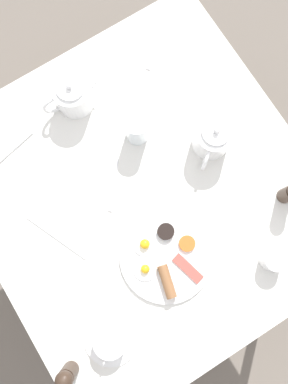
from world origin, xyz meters
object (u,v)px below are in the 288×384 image
object	(u,v)px
knife_by_plate	(57,236)
fork_spare	(113,185)
salt_grinder	(67,376)
teacup_with_saucer_left	(111,340)
water_glass_tall	(137,129)
fork_by_plate	(160,46)
teapot_near	(73,96)
breakfast_plate	(165,257)
teapot_far	(213,138)
creamer_jug	(274,259)

from	to	relation	value
knife_by_plate	fork_spare	bearing A→B (deg)	11.43
salt_grinder	teacup_with_saucer_left	bearing A→B (deg)	4.64
water_glass_tall	fork_by_plate	size ratio (longest dim) A/B	0.68
teapot_near	teacup_with_saucer_left	distance (m)	0.73
breakfast_plate	water_glass_tall	xyz separation A→B (m)	(0.13, 0.37, 0.04)
teapot_far	fork_by_plate	distance (m)	0.37
water_glass_tall	knife_by_plate	distance (m)	0.40
breakfast_plate	salt_grinder	size ratio (longest dim) A/B	2.29
fork_by_plate	knife_by_plate	bearing A→B (deg)	-148.60
creamer_jug	salt_grinder	xyz separation A→B (m)	(-0.66, 0.05, 0.03)
teapot_far	water_glass_tall	size ratio (longest dim) A/B	1.55
creamer_jug	knife_by_plate	xyz separation A→B (m)	(-0.51, 0.39, -0.03)
teacup_with_saucer_left	fork_by_plate	size ratio (longest dim) A/B	0.98
teacup_with_saucer_left	breakfast_plate	bearing A→B (deg)	23.98
teapot_far	knife_by_plate	distance (m)	0.55
fork_spare	teapot_far	bearing A→B (deg)	-7.93
breakfast_plate	teapot_near	distance (m)	0.56
teapot_near	salt_grinder	bearing A→B (deg)	-117.25
breakfast_plate	creamer_jug	world-z (taller)	creamer_jug
teacup_with_saucer_left	fork_by_plate	bearing A→B (deg)	49.13
fork_by_plate	salt_grinder	bearing A→B (deg)	-136.37
teacup_with_saucer_left	water_glass_tall	xyz separation A→B (m)	(0.38, 0.48, 0.03)
teapot_near	teapot_far	bearing A→B (deg)	-45.68
breakfast_plate	knife_by_plate	size ratio (longest dim) A/B	1.33
teapot_near	salt_grinder	size ratio (longest dim) A/B	1.71
creamer_jug	fork_spare	bearing A→B (deg)	122.65
teapot_far	fork_by_plate	world-z (taller)	teapot_far
teapot_near	teacup_with_saucer_left	xyz separation A→B (m)	(-0.27, -0.67, -0.03)
teacup_with_saucer_left	fork_spare	bearing A→B (deg)	58.28
teapot_far	teapot_near	bearing A→B (deg)	91.21
teapot_near	water_glass_tall	bearing A→B (deg)	-56.49
teapot_near	fork_by_plate	xyz separation A→B (m)	(0.33, 0.02, -0.05)
teapot_far	teacup_with_saucer_left	xyz separation A→B (m)	(-0.56, -0.34, -0.03)
creamer_jug	fork_spare	size ratio (longest dim) A/B	0.66
water_glass_tall	fork_spare	distance (m)	0.18
teapot_near	teapot_far	size ratio (longest dim) A/B	1.22
knife_by_plate	teapot_far	bearing A→B (deg)	0.02
breakfast_plate	fork_spare	bearing A→B (deg)	94.02
teapot_far	creamer_jug	size ratio (longest dim) A/B	1.84
teapot_near	knife_by_plate	xyz separation A→B (m)	(-0.26, -0.34, -0.05)
teapot_near	water_glass_tall	xyz separation A→B (m)	(0.11, -0.19, 0.00)
water_glass_tall	salt_grinder	xyz separation A→B (m)	(-0.52, -0.49, 0.01)
teacup_with_saucer_left	creamer_jug	bearing A→B (deg)	-6.41
teapot_near	fork_by_plate	size ratio (longest dim) A/B	1.29
water_glass_tall	creamer_jug	distance (m)	0.55
water_glass_tall	creamer_jug	world-z (taller)	water_glass_tall
teacup_with_saucer_left	salt_grinder	size ratio (longest dim) A/B	1.29
creamer_jug	fork_spare	xyz separation A→B (m)	(-0.28, 0.44, -0.03)
knife_by_plate	water_glass_tall	bearing A→B (deg)	21.01
fork_by_plate	teacup_with_saucer_left	bearing A→B (deg)	-130.87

